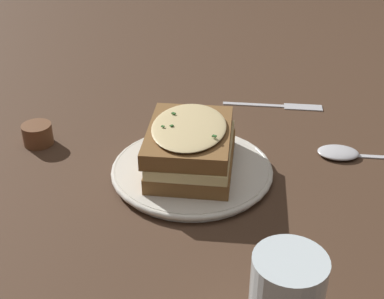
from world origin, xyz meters
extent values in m
plane|color=#473021|center=(0.00, 0.00, 0.00)|extent=(2.40, 2.40, 0.00)
cylinder|color=silver|center=(0.02, 0.01, 0.01)|extent=(0.22, 0.22, 0.01)
torus|color=silver|center=(0.02, 0.01, 0.01)|extent=(0.23, 0.23, 0.01)
cube|color=brown|center=(0.02, 0.01, 0.03)|extent=(0.18, 0.16, 0.02)
cube|color=#EFDB93|center=(0.02, 0.01, 0.04)|extent=(0.18, 0.15, 0.01)
cube|color=brown|center=(0.02, 0.02, 0.06)|extent=(0.18, 0.16, 0.02)
ellipsoid|color=beige|center=(0.02, 0.02, 0.08)|extent=(0.16, 0.14, 0.01)
cube|color=#2D6028|center=(0.00, 0.04, 0.08)|extent=(0.01, 0.01, 0.00)
cube|color=#2D6028|center=(0.00, -0.03, 0.08)|extent=(0.00, 0.01, 0.00)
cube|color=#2D6028|center=(0.03, 0.05, 0.08)|extent=(0.00, 0.01, 0.00)
cube|color=#2D6028|center=(-0.01, 0.05, 0.08)|extent=(0.00, 0.00, 0.00)
cube|color=silver|center=(0.27, 0.02, 0.00)|extent=(0.05, 0.10, 0.00)
cube|color=silver|center=(0.30, -0.06, 0.00)|extent=(0.04, 0.07, 0.00)
cube|color=#333335|center=(0.30, -0.07, 0.00)|extent=(0.02, 0.04, 0.00)
cube|color=#333335|center=(0.30, -0.07, 0.00)|extent=(0.02, 0.04, 0.00)
cube|color=#333335|center=(0.29, -0.07, 0.00)|extent=(0.02, 0.04, 0.00)
ellipsoid|color=silver|center=(0.16, -0.16, 0.01)|extent=(0.06, 0.07, 0.01)
cylinder|color=brown|center=(-0.01, 0.27, 0.02)|extent=(0.05, 0.05, 0.03)
camera|label=1|loc=(-0.55, -0.27, 0.42)|focal=50.00mm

